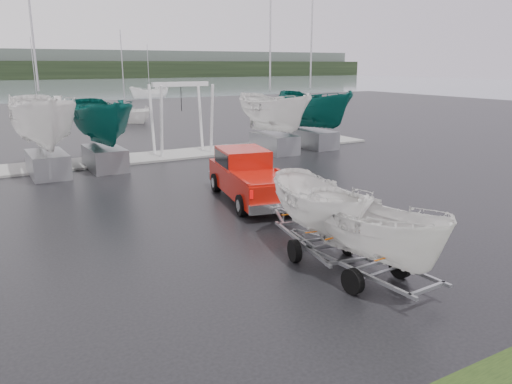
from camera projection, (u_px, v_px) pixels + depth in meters
name	position (u px, v px, depth m)	size (l,w,h in m)	color
ground_plane	(261.00, 220.00, 16.78)	(120.00, 120.00, 0.00)	black
lake	(8.00, 90.00, 100.49)	(300.00, 300.00, 0.00)	gray
dock	(142.00, 158.00, 27.65)	(30.00, 3.00, 0.12)	gray
pickup_truck	(248.00, 174.00, 19.25)	(2.97, 5.88, 1.87)	#9C1008
trailer_hitched	(322.00, 159.00, 13.05)	(1.99, 3.76, 4.97)	gray
trailer_parked	(377.00, 178.00, 11.38)	(1.81, 3.66, 4.75)	gray
boat_hoist	(182.00, 108.00, 28.20)	(3.30, 2.18, 4.12)	silver
keelboat_0	(39.00, 82.00, 22.43)	(2.71, 3.20, 10.88)	gray
keelboat_1	(100.00, 91.00, 24.02)	(2.42, 3.20, 7.52)	gray
keelboat_2	(275.00, 86.00, 28.64)	(2.44, 3.20, 10.61)	gray
keelboat_3	(315.00, 84.00, 30.39)	(2.47, 3.20, 10.64)	gray
moored_boat_1	(38.00, 109.00, 57.32)	(3.33, 3.32, 11.11)	white
moored_boat_2	(126.00, 121.00, 45.37)	(3.02, 3.07, 11.24)	white
moored_boat_3	(150.00, 97.00, 78.09)	(3.29, 3.24, 11.49)	white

